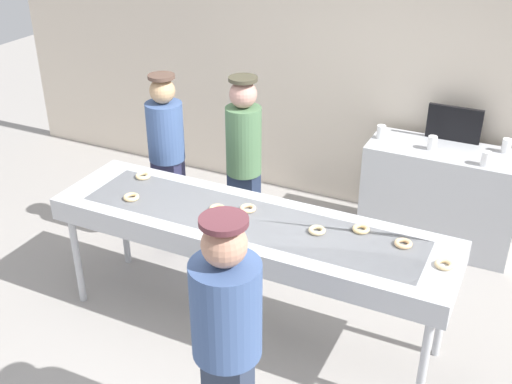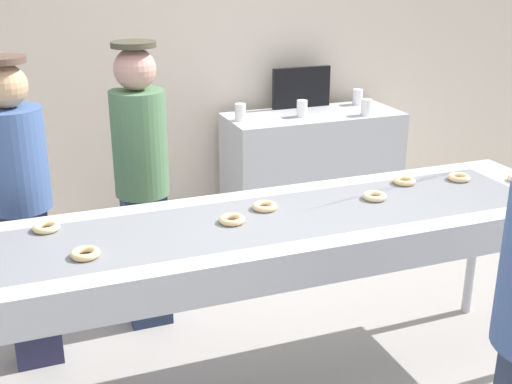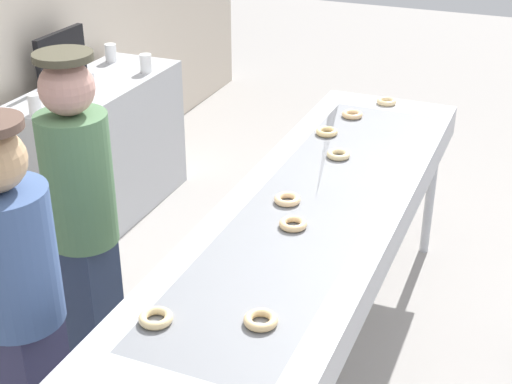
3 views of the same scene
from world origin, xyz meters
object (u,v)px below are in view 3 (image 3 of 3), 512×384
paper_cup_3 (111,53)px  plain_donut_4 (386,101)px  worker_assistant (83,219)px  paper_cup_2 (89,81)px  fryer_conveyor (315,218)px  prep_counter (101,151)px  plain_donut_1 (352,115)px  plain_donut_2 (287,199)px  plain_donut_3 (327,132)px  worker_baker (21,313)px  plain_donut_6 (156,318)px  plain_donut_7 (338,155)px  paper_cup_1 (35,104)px  menu_display (61,56)px  paper_cup_0 (146,63)px  plain_donut_5 (293,224)px  plain_donut_0 (261,320)px

paper_cup_3 → plain_donut_4: bearing=-94.0°
worker_assistant → paper_cup_2: worker_assistant is taller
fryer_conveyor → prep_counter: fryer_conveyor is taller
plain_donut_1 → paper_cup_3: (0.43, 1.87, 0.03)m
plain_donut_2 → plain_donut_4: same height
worker_assistant → paper_cup_3: 2.27m
fryer_conveyor → plain_donut_3: size_ratio=24.89×
worker_baker → plain_donut_6: bearing=113.7°
prep_counter → plain_donut_7: bearing=-106.2°
paper_cup_1 → menu_display: menu_display is taller
menu_display → prep_counter: bearing=-90.0°
plain_donut_1 → menu_display: bearing=91.2°
plain_donut_7 → paper_cup_3: 2.20m
plain_donut_4 → paper_cup_3: 2.01m
plain_donut_6 → paper_cup_1: bearing=47.9°
plain_donut_1 → plain_donut_6: size_ratio=1.00×
plain_donut_6 → worker_assistant: 0.88m
menu_display → paper_cup_2: bearing=-113.2°
paper_cup_1 → menu_display: bearing=21.8°
plain_donut_7 → paper_cup_0: bearing=61.6°
prep_counter → fryer_conveyor: bearing=-118.9°
paper_cup_2 → plain_donut_4: bearing=-75.8°
plain_donut_1 → paper_cup_1: bearing=110.4°
plain_donut_5 → plain_donut_6: bearing=165.5°
paper_cup_2 → menu_display: menu_display is taller
plain_donut_2 → plain_donut_7: bearing=-6.7°
plain_donut_2 → prep_counter: plain_donut_2 is taller
plain_donut_1 → plain_donut_5: bearing=-174.5°
plain_donut_1 → worker_assistant: bearing=154.0°
plain_donut_2 → plain_donut_4: size_ratio=1.00×
plain_donut_2 → plain_donut_0: bearing=-165.2°
plain_donut_4 → plain_donut_1: bearing=156.1°
fryer_conveyor → plain_donut_6: size_ratio=24.89×
fryer_conveyor → plain_donut_1: bearing=7.4°
plain_donut_1 → prep_counter: plain_donut_1 is taller
plain_donut_6 → paper_cup_1: size_ratio=0.96×
plain_donut_1 → worker_assistant: (-1.55, 0.76, -0.05)m
fryer_conveyor → plain_donut_7: 0.51m
plain_donut_3 → menu_display: 1.91m
worker_assistant → paper_cup_3: worker_assistant is taller
paper_cup_1 → paper_cup_0: bearing=-11.0°
paper_cup_1 → plain_donut_6: bearing=-132.1°
plain_donut_1 → paper_cup_1: paper_cup_1 is taller
worker_assistant → paper_cup_0: size_ratio=13.50×
plain_donut_7 → prep_counter: plain_donut_7 is taller
plain_donut_1 → paper_cup_1: 1.82m
fryer_conveyor → paper_cup_3: paper_cup_3 is taller
paper_cup_0 → plain_donut_5: bearing=-134.5°
fryer_conveyor → paper_cup_2: bearing=63.4°
prep_counter → paper_cup_3: 0.73m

